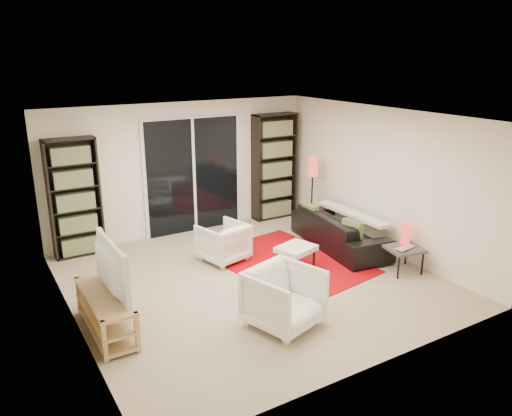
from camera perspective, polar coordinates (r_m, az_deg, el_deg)
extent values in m
plane|color=tan|center=(7.47, -0.47, -8.24)|extent=(5.00, 5.00, 0.00)
cube|color=white|center=(9.20, -8.44, 4.46)|extent=(5.00, 0.02, 2.40)
cube|color=white|center=(5.17, 13.82, -6.28)|extent=(5.00, 0.02, 2.40)
cube|color=white|center=(6.22, -20.79, -2.85)|extent=(0.02, 5.00, 2.40)
cube|color=white|center=(8.53, 14.16, 3.09)|extent=(0.02, 5.00, 2.40)
cube|color=white|center=(6.78, -0.52, 10.37)|extent=(5.00, 5.00, 0.02)
cube|color=white|center=(9.29, -7.19, 3.68)|extent=(1.92, 0.06, 2.16)
cube|color=black|center=(9.26, -7.10, 3.64)|extent=(1.80, 0.02, 2.10)
cube|color=white|center=(9.25, -7.07, 3.62)|extent=(0.05, 0.02, 2.10)
cube|color=black|center=(8.58, -20.02, 1.07)|extent=(0.80, 0.30, 1.95)
cube|color=#AB5E1E|center=(8.56, -20.00, 1.04)|extent=(0.70, 0.22, 1.85)
cube|color=black|center=(9.96, 2.11, 4.74)|extent=(0.90, 0.30, 2.10)
cube|color=#AB5E1E|center=(9.95, 2.17, 4.72)|extent=(0.80, 0.22, 2.00)
cube|color=tan|center=(6.25, -16.96, -9.52)|extent=(0.42, 1.32, 0.04)
cube|color=tan|center=(6.36, -16.77, -11.37)|extent=(0.42, 1.32, 0.03)
cube|color=tan|center=(6.45, -16.62, -12.86)|extent=(0.42, 1.32, 0.04)
cube|color=tan|center=(5.79, -16.93, -14.40)|extent=(0.05, 0.05, 0.50)
cube|color=tan|center=(6.87, -19.60, -9.40)|extent=(0.05, 0.05, 0.50)
cube|color=tan|center=(5.87, -13.41, -13.65)|extent=(0.05, 0.05, 0.50)
cube|color=tan|center=(6.93, -16.64, -8.84)|extent=(0.05, 0.05, 0.50)
imported|color=black|center=(6.11, -17.06, -6.63)|extent=(0.15, 1.11, 0.64)
cube|color=#B0050C|center=(8.06, 3.74, -6.21)|extent=(2.14, 2.68, 0.01)
imported|color=black|center=(8.70, 9.53, -2.52)|extent=(1.08, 2.16, 0.61)
imported|color=white|center=(8.05, -3.78, -3.90)|extent=(0.81, 0.83, 0.63)
imported|color=white|center=(6.18, 3.23, -10.23)|extent=(0.99, 1.00, 0.74)
cube|color=white|center=(7.66, 4.60, -4.66)|extent=(0.66, 0.59, 0.08)
cylinder|color=black|center=(7.48, 4.61, -6.90)|extent=(0.04, 0.04, 0.32)
cylinder|color=black|center=(7.69, 2.48, -6.16)|extent=(0.04, 0.04, 0.32)
cylinder|color=black|center=(7.80, 6.63, -5.89)|extent=(0.04, 0.04, 0.32)
cylinder|color=black|center=(8.00, 4.53, -5.22)|extent=(0.04, 0.04, 0.32)
cube|color=#3F3E43|center=(7.93, 16.51, -4.43)|extent=(0.62, 0.62, 0.04)
cylinder|color=black|center=(7.73, 15.98, -6.48)|extent=(0.03, 0.03, 0.38)
cylinder|color=black|center=(8.05, 14.32, -5.38)|extent=(0.03, 0.03, 0.38)
cylinder|color=black|center=(7.96, 18.49, -6.00)|extent=(0.03, 0.03, 0.38)
cylinder|color=black|center=(8.27, 16.78, -4.96)|extent=(0.03, 0.03, 0.38)
imported|color=silver|center=(7.83, 17.00, -4.50)|extent=(0.39, 0.29, 0.03)
cylinder|color=red|center=(8.02, 16.71, -2.76)|extent=(0.15, 0.15, 0.34)
cylinder|color=black|center=(9.69, 6.28, -2.09)|extent=(0.21, 0.21, 0.03)
cylinder|color=black|center=(9.53, 6.38, 0.80)|extent=(0.03, 0.03, 1.05)
cylinder|color=red|center=(9.36, 6.52, 4.80)|extent=(0.19, 0.19, 0.38)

